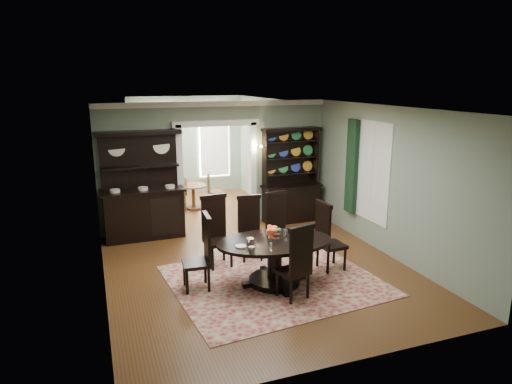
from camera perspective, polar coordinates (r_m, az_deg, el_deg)
room at (r=8.16m, az=0.49°, el=0.32°), size 5.51×6.01×3.01m
parlor at (r=13.36m, az=-7.80°, el=5.29°), size 3.51×3.50×3.01m
doorway_trim at (r=10.91m, az=-4.95°, el=3.97°), size 2.08×0.25×2.57m
right_window at (r=10.13m, az=13.12°, el=2.78°), size 0.15×1.47×2.12m
wall_sconce at (r=11.01m, az=0.03°, el=5.54°), size 0.27×0.21×0.21m
rug at (r=8.29m, az=2.25°, el=-10.98°), size 3.77×3.33×0.01m
dining_table at (r=7.98m, az=2.35°, el=-7.71°), size 2.12×2.02×0.80m
centerpiece at (r=7.93m, az=2.27°, el=-5.47°), size 1.42×0.91×0.23m
chair_far_left at (r=8.78m, az=-5.06°, el=-4.55°), size 0.55×0.53×1.37m
chair_far_mid at (r=9.10m, az=-0.79°, el=-4.19°), size 0.52×0.50×1.27m
chair_far_right at (r=9.31m, az=2.75°, el=-3.70°), size 0.54×0.52×1.29m
chair_end_left at (r=7.80m, az=-6.73°, el=-7.26°), size 0.50×0.52×1.32m
chair_end_right at (r=8.57m, az=8.85°, el=-5.28°), size 0.49×0.52×1.33m
chair_near at (r=7.38m, az=5.20°, el=-8.58°), size 0.58×0.56×1.29m
sideboard at (r=10.50m, az=-13.91°, el=-1.14°), size 1.84×0.67×2.41m
welsh_dresser at (r=11.44m, az=4.40°, el=0.53°), size 1.53×0.61×2.35m
parlor_table at (r=12.64m, az=-7.84°, el=-0.18°), size 0.73×0.73×0.68m
parlor_chair_left at (r=12.58m, az=-9.27°, el=-0.06°), size 0.39×0.39×0.92m
parlor_chair_right at (r=12.66m, az=-5.40°, el=0.28°), size 0.46×0.45×0.97m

